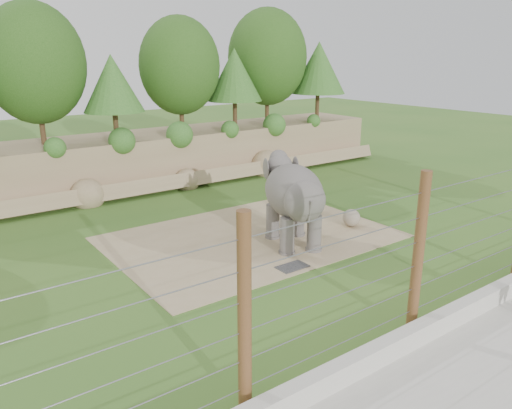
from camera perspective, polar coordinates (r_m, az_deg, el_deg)
ground at (r=15.98m, az=4.27°, el=-7.20°), size 90.00×90.00×0.00m
back_embankment at (r=25.91m, az=-13.22°, el=10.86°), size 30.00×5.52×8.77m
dirt_patch at (r=18.44m, az=-0.58°, el=-3.73°), size 10.00×7.00×0.02m
drain_grate at (r=15.95m, az=4.17°, el=-7.10°), size 1.00×0.60×0.03m
elephant at (r=17.36m, az=4.29°, el=0.09°), size 2.78×4.03×3.00m
stone_ball at (r=19.79m, az=10.84°, el=-1.50°), size 0.68×0.68×0.68m
retaining_wall at (r=12.91m, az=19.17°, el=-13.18°), size 26.00×0.35×0.50m
walkway at (r=12.23m, az=27.04°, el=-17.35°), size 26.00×4.00×0.01m
barrier_fence at (r=12.41m, az=18.07°, el=-5.32°), size 20.26×0.26×4.00m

